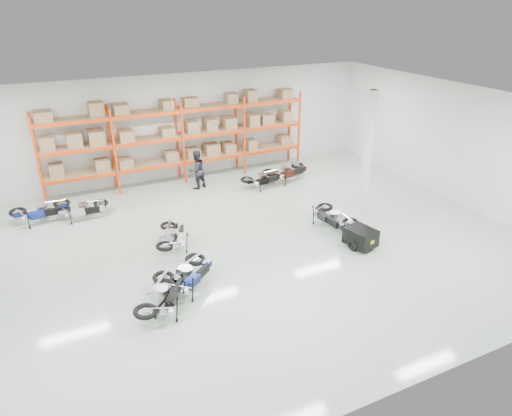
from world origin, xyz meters
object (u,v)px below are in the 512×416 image
moto_back_a (41,207)px  moto_back_b (82,206)px  moto_blue_centre (187,271)px  moto_black_far_left (163,291)px  trailer (361,237)px  person_back (197,170)px  moto_silver_left (173,233)px  moto_touring_right (333,214)px  moto_back_d (287,168)px  moto_back_c (263,176)px

moto_back_a → moto_back_b: 1.41m
moto_blue_centre → moto_black_far_left: size_ratio=1.00×
trailer → person_back: bearing=101.4°
moto_silver_left → moto_touring_right: bearing=-170.3°
moto_back_a → moto_back_d: size_ratio=0.95×
moto_back_b → moto_back_c: 7.26m
moto_silver_left → trailer: moto_silver_left is taller
trailer → moto_back_d: bearing=70.8°
moto_back_b → moto_silver_left: bearing=-142.9°
moto_blue_centre → moto_back_c: moto_blue_centre is taller
trailer → moto_back_d: moto_back_d is taller
moto_touring_right → moto_blue_centre: bearing=-170.1°
moto_black_far_left → moto_touring_right: bearing=-131.0°
moto_touring_right → person_back: size_ratio=1.04×
moto_black_far_left → moto_silver_left: bearing=-78.7°
moto_back_b → moto_back_d: bearing=-86.4°
moto_back_a → moto_back_b: size_ratio=1.12×
trailer → moto_back_c: 6.02m
moto_black_far_left → moto_back_a: size_ratio=1.01×
moto_back_c → moto_blue_centre: bearing=127.9°
moto_silver_left → person_back: 5.03m
moto_silver_left → moto_black_far_left: moto_black_far_left is taller
moto_blue_centre → moto_back_a: 7.15m
moto_blue_centre → moto_back_a: moto_blue_centre is taller
moto_black_far_left → moto_back_b: bearing=-47.4°
moto_back_d → person_back: 3.95m
moto_back_a → moto_back_d: (9.91, -0.24, 0.03)m
moto_back_b → moto_back_c: moto_back_c is taller
moto_back_d → person_back: (-3.85, 0.84, 0.25)m
moto_blue_centre → moto_back_b: moto_blue_centre is taller
moto_black_far_left → moto_touring_right: size_ratio=1.04×
moto_black_far_left → moto_back_c: (6.01, 6.42, -0.04)m
moto_back_c → person_back: person_back is taller
trailer → moto_back_a: 11.21m
trailer → moto_back_b: bearing=129.7°
moto_silver_left → trailer: (5.41, -2.61, -0.12)m
moto_back_c → person_back: bearing=57.0°
moto_silver_left → person_back: person_back is taller
trailer → moto_back_b: 9.90m
moto_blue_centre → moto_touring_right: size_ratio=1.05×
moto_black_far_left → moto_back_b: 6.64m
moto_blue_centre → moto_back_a: (-3.46, 6.26, -0.01)m
moto_blue_centre → moto_back_b: 6.25m
moto_black_far_left → moto_back_b: moto_black_far_left is taller
person_back → trailer: bearing=92.5°
moto_touring_right → trailer: moto_touring_right is taller
moto_blue_centre → person_back: bearing=-59.6°
moto_back_b → moto_back_c: (7.26, -0.10, 0.02)m
moto_touring_right → moto_back_d: size_ratio=0.91×
moto_back_c → moto_black_far_left: bearing=126.5°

